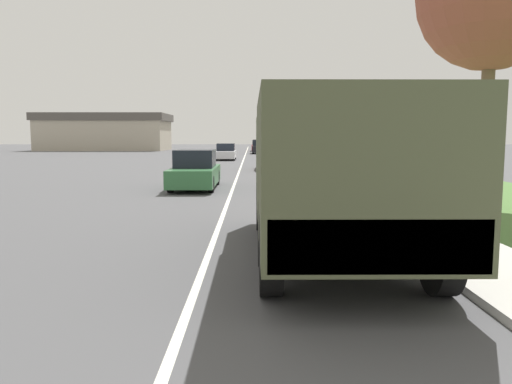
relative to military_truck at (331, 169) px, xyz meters
name	(u,v)px	position (x,y,z in m)	size (l,w,h in m)	color
ground_plane	(242,163)	(-2.15, 29.97, -1.54)	(180.00, 180.00, 0.00)	#4C4C4F
lane_centre_stripe	(242,163)	(-2.15, 29.97, -1.54)	(0.12, 120.00, 0.00)	silver
sidewalk_right	(300,163)	(2.35, 29.97, -1.48)	(1.80, 120.00, 0.12)	beige
grass_strip_right	(357,163)	(6.75, 29.97, -1.53)	(7.00, 120.00, 0.02)	#4C7538
military_truck	(331,169)	(0.00, 0.00, 0.00)	(2.54, 6.91, 2.68)	#545B3D
car_nearest_ahead	(195,171)	(-3.66, 11.50, -0.84)	(1.73, 4.71, 1.55)	#336B3D
car_second_ahead	(274,159)	(-0.02, 22.93, -0.86)	(1.94, 4.32, 1.51)	tan
car_third_ahead	(226,152)	(-3.71, 35.71, -0.88)	(1.72, 4.60, 1.45)	silver
car_fourth_ahead	(260,147)	(-0.42, 51.74, -0.79)	(1.91, 4.69, 1.67)	black
car_farthest_ahead	(258,146)	(-0.53, 61.54, -0.85)	(1.85, 4.73, 1.53)	maroon
building_distant	(106,132)	(-23.08, 65.89, 1.17)	(18.55, 10.31, 5.35)	#B2A893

